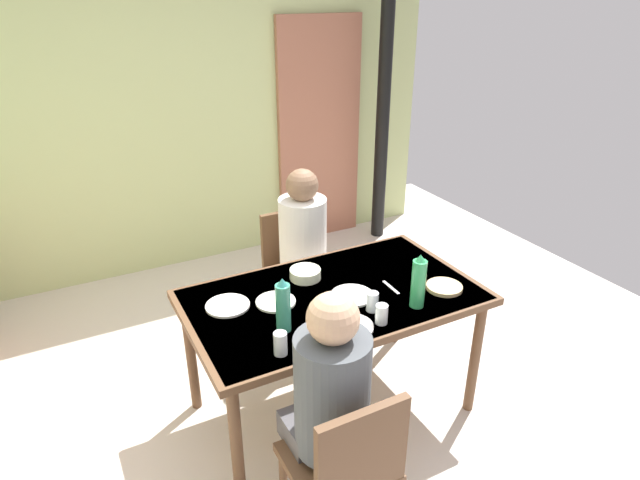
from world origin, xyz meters
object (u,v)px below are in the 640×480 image
object	(u,v)px
dining_table	(333,306)
water_bottle_green_near	(418,282)
person_far_diner	(304,237)
chair_far_diner	(295,268)
serving_bowl_center	(305,274)
water_bottle_green_far	(283,306)
chair_near_diner	(346,467)
person_near_diner	(330,389)

from	to	relation	value
dining_table	water_bottle_green_near	bearing A→B (deg)	-42.48
dining_table	person_far_diner	size ratio (longest dim) A/B	1.97
chair_far_diner	serving_bowl_center	size ratio (longest dim) A/B	5.12
serving_bowl_center	chair_far_diner	bearing A→B (deg)	70.27
person_far_diner	water_bottle_green_far	bearing A→B (deg)	58.36
dining_table	chair_far_diner	size ratio (longest dim) A/B	1.75
water_bottle_green_near	serving_bowl_center	xyz separation A→B (m)	(-0.37, 0.51, -0.11)
person_far_diner	water_bottle_green_far	size ratio (longest dim) A/B	2.82
water_bottle_green_far	water_bottle_green_near	bearing A→B (deg)	-10.03
chair_near_diner	chair_far_diner	bearing A→B (deg)	71.57
chair_near_diner	water_bottle_green_far	distance (m)	0.73
chair_far_diner	serving_bowl_center	bearing A→B (deg)	70.27
dining_table	chair_far_diner	distance (m)	0.83
water_bottle_green_near	serving_bowl_center	distance (m)	0.64
person_far_diner	water_bottle_green_far	distance (m)	0.98
serving_bowl_center	person_near_diner	bearing A→B (deg)	-110.22
person_near_diner	serving_bowl_center	distance (m)	0.94
person_far_diner	water_bottle_green_near	distance (m)	0.97
dining_table	water_bottle_green_near	world-z (taller)	water_bottle_green_near
person_near_diner	water_bottle_green_far	world-z (taller)	person_near_diner
chair_near_diner	water_bottle_green_near	xyz separation A→B (m)	(0.69, 0.51, 0.39)
person_near_diner	person_far_diner	size ratio (longest dim) A/B	1.00
person_far_diner	dining_table	bearing A→B (deg)	77.02
person_near_diner	water_bottle_green_far	xyz separation A→B (m)	(0.02, 0.49, 0.10)
chair_far_diner	person_near_diner	xyz separation A→B (m)	(-0.53, -1.45, 0.28)
chair_near_diner	water_bottle_green_near	bearing A→B (deg)	36.08
water_bottle_green_far	person_near_diner	bearing A→B (deg)	-92.27
water_bottle_green_near	water_bottle_green_far	bearing A→B (deg)	169.97
chair_near_diner	serving_bowl_center	bearing A→B (deg)	72.32
water_bottle_green_far	chair_near_diner	bearing A→B (deg)	-91.77
water_bottle_green_far	serving_bowl_center	xyz separation A→B (m)	(0.30, 0.39, -0.10)
chair_near_diner	person_far_diner	bearing A→B (deg)	69.97
water_bottle_green_near	water_bottle_green_far	distance (m)	0.68
chair_far_diner	person_far_diner	size ratio (longest dim) A/B	1.13
water_bottle_green_near	chair_near_diner	bearing A→B (deg)	-143.92
water_bottle_green_far	chair_far_diner	bearing A→B (deg)	62.12
chair_far_diner	water_bottle_green_far	distance (m)	1.16
dining_table	chair_far_diner	bearing A→B (deg)	79.19
person_far_diner	water_bottle_green_near	world-z (taller)	person_far_diner
chair_near_diner	person_near_diner	xyz separation A→B (m)	(0.00, 0.14, 0.28)
chair_far_diner	water_bottle_green_near	distance (m)	1.16
person_near_diner	water_bottle_green_far	bearing A→B (deg)	87.73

